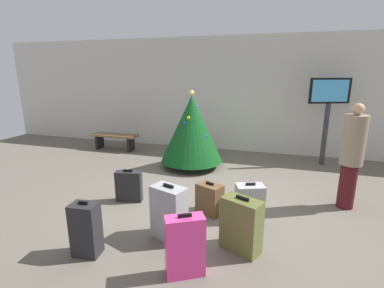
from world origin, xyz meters
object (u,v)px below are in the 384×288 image
object	(u,v)px
suitcase_1	(249,203)
holiday_tree	(192,129)
flight_info_kiosk	(328,104)
suitcase_5	(210,199)
suitcase_6	(241,225)
suitcase_4	(86,229)
traveller_0	(352,155)
waiting_bench	(115,138)
suitcase_3	(185,246)
suitcase_0	(129,186)
suitcase_2	(169,213)

from	to	relation	value
suitcase_1	holiday_tree	bearing A→B (deg)	125.99
flight_info_kiosk	suitcase_5	bearing A→B (deg)	-123.04
suitcase_6	suitcase_4	bearing A→B (deg)	-160.82
traveller_0	suitcase_1	xyz separation A→B (m)	(-1.58, -0.93, -0.67)
suitcase_4	suitcase_5	bearing A→B (deg)	50.51
waiting_bench	traveller_0	world-z (taller)	traveller_0
holiday_tree	suitcase_3	bearing A→B (deg)	-74.37
suitcase_6	suitcase_5	bearing A→B (deg)	125.69
flight_info_kiosk	suitcase_0	size ratio (longest dim) A/B	3.60
suitcase_1	suitcase_6	xyz separation A→B (m)	(-0.03, -0.85, 0.07)
suitcase_2	traveller_0	bearing A→B (deg)	34.11
waiting_bench	suitcase_0	distance (m)	3.74
suitcase_2	suitcase_5	distance (m)	0.97
suitcase_3	suitcase_5	distance (m)	1.55
holiday_tree	suitcase_5	world-z (taller)	holiday_tree
suitcase_0	suitcase_6	distance (m)	2.34
traveller_0	suitcase_4	world-z (taller)	traveller_0
holiday_tree	traveller_0	world-z (taller)	holiday_tree
suitcase_0	suitcase_2	xyz separation A→B (m)	(1.14, -0.91, 0.10)
waiting_bench	suitcase_4	bearing A→B (deg)	-62.30
suitcase_2	suitcase_3	bearing A→B (deg)	-55.68
holiday_tree	suitcase_6	distance (m)	3.56
suitcase_3	suitcase_6	bearing A→B (deg)	49.95
traveller_0	suitcase_1	bearing A→B (deg)	-149.44
waiting_bench	suitcase_0	xyz separation A→B (m)	(2.17, -3.05, -0.07)
suitcase_3	flight_info_kiosk	bearing A→B (deg)	66.71
suitcase_2	suitcase_1	bearing A→B (deg)	38.96
holiday_tree	suitcase_6	size ratio (longest dim) A/B	2.46
suitcase_4	waiting_bench	bearing A→B (deg)	117.70
traveller_0	suitcase_2	bearing A→B (deg)	-145.89
holiday_tree	suitcase_2	size ratio (longest dim) A/B	2.32
suitcase_3	waiting_bench	bearing A→B (deg)	129.17
suitcase_1	traveller_0	bearing A→B (deg)	30.56
traveller_0	suitcase_5	distance (m)	2.51
waiting_bench	traveller_0	xyz separation A→B (m)	(5.93, -2.18, 0.61)
suitcase_2	suitcase_6	distance (m)	1.02
suitcase_2	suitcase_5	bearing A→B (deg)	66.40
traveller_0	suitcase_2	world-z (taller)	traveller_0
flight_info_kiosk	traveller_0	xyz separation A→B (m)	(0.06, -2.45, -0.60)
suitcase_5	suitcase_6	world-z (taller)	suitcase_6
waiting_bench	suitcase_3	distance (m)	5.96
waiting_bench	suitcase_6	world-z (taller)	suitcase_6
suitcase_0	suitcase_2	bearing A→B (deg)	-38.44
traveller_0	suitcase_5	world-z (taller)	traveller_0
traveller_0	suitcase_6	world-z (taller)	traveller_0
holiday_tree	suitcase_1	world-z (taller)	holiday_tree
holiday_tree	flight_info_kiosk	xyz separation A→B (m)	(3.16, 1.12, 0.59)
suitcase_3	suitcase_4	bearing A→B (deg)	179.81
traveller_0	suitcase_3	distance (m)	3.32
flight_info_kiosk	suitcase_5	world-z (taller)	flight_info_kiosk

